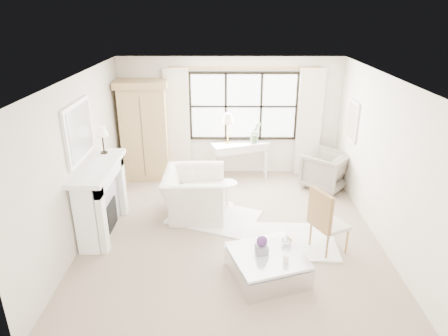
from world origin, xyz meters
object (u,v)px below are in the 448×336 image
at_px(console_table, 240,159).
at_px(coffee_table, 267,266).
at_px(armoire, 145,130).
at_px(club_armchair, 194,193).

relative_size(console_table, coffee_table, 1.09).
height_order(console_table, coffee_table, console_table).
height_order(armoire, coffee_table, armoire).
bearing_deg(club_armchair, coffee_table, -148.04).
bearing_deg(armoire, club_armchair, -58.60).
xyz_separation_m(armoire, club_armchair, (1.21, -1.74, -0.72)).
height_order(club_armchair, coffee_table, club_armchair).
relative_size(armoire, coffee_table, 1.77).
xyz_separation_m(club_armchair, coffee_table, (1.21, -1.95, -0.23)).
distance_m(armoire, club_armchair, 2.24).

